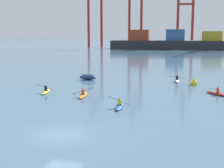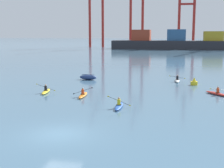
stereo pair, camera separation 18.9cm
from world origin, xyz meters
name	(u,v)px [view 1 (the left image)]	position (x,y,z in m)	size (l,w,h in m)	color
ground_plane	(61,134)	(0.00, 0.00, 0.00)	(800.00, 800.00, 0.00)	#476B84
container_barge	(175,42)	(5.02, 118.83, 2.84)	(53.67, 10.53, 8.25)	#28282D
gantry_crane_west	(95,9)	(-33.04, 131.32, 18.20)	(7.62, 17.76, 36.84)	maroon
gantry_crane_west_mid	(135,6)	(-13.71, 132.40, 19.10)	(6.88, 18.14, 36.60)	maroon
gantry_crane_east_mid	(185,12)	(9.18, 132.96, 16.04)	(7.81, 14.70, 33.71)	maroon
capsized_dinghy	(88,77)	(-5.37, 24.65, 0.35)	(2.72, 1.44, 0.76)	navy
channel_buoy	(194,82)	(9.43, 23.02, 0.36)	(0.90, 0.90, 1.00)	yellow
kayak_yellow	(46,91)	(-7.10, 13.82, 0.17)	(2.14, 3.45, 1.05)	yellow
kayak_orange	(83,95)	(-2.35, 12.59, 0.17)	(2.18, 3.44, 1.04)	orange
kayak_blue	(120,106)	(2.38, 8.41, 0.17)	(2.16, 3.43, 1.07)	#2856B2
kayak_red	(217,93)	(11.66, 16.53, 0.17)	(2.58, 3.04, 0.95)	red
kayak_white	(177,80)	(7.25, 25.65, 0.17)	(2.27, 3.42, 0.95)	silver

